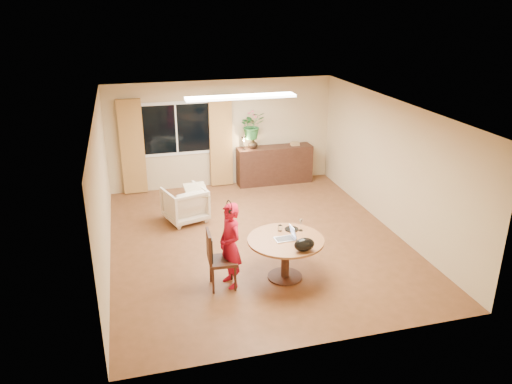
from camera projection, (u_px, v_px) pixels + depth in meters
floor at (257, 240)px, 9.69m from camera, size 6.50×6.50×0.00m
ceiling at (257, 107)px, 8.75m from camera, size 6.50×6.50×0.00m
wall_back at (222, 134)px, 12.15m from camera, size 5.50×0.00×5.50m
wall_left at (102, 191)px, 8.56m from camera, size 0.00×6.50×6.50m
wall_right at (390, 165)px, 9.88m from camera, size 0.00×6.50×6.50m
window at (176, 129)px, 11.79m from camera, size 1.70×0.03×1.30m
curtain_left at (132, 147)px, 11.60m from camera, size 0.55×0.08×2.25m
curtain_right at (221, 141)px, 12.10m from camera, size 0.55×0.08×2.25m
ceiling_panel at (241, 97)px, 9.84m from camera, size 2.20×0.35×0.05m
dining_table at (286, 247)px, 8.19m from camera, size 1.26×1.26×0.72m
dining_chair at (222, 259)px, 7.96m from camera, size 0.50×0.46×1.00m
child at (230, 245)px, 7.94m from camera, size 0.59×0.46×1.42m
laptop at (284, 233)px, 8.08m from camera, size 0.35×0.24×0.22m
tumbler at (280, 228)px, 8.40m from camera, size 0.08×0.08×0.10m
wine_glass at (301, 225)px, 8.39m from camera, size 0.09×0.09×0.21m
pot_lid at (292, 229)px, 8.45m from camera, size 0.27×0.27×0.04m
handbag at (304, 245)px, 7.71m from camera, size 0.37×0.29×0.22m
armchair at (185, 204)px, 10.41m from camera, size 0.99×1.01×0.74m
throw at (196, 187)px, 10.29m from camera, size 0.50×0.59×0.03m
sideboard at (274, 165)px, 12.54m from camera, size 1.89×0.46×0.94m
vase at (253, 144)px, 12.19m from camera, size 0.30×0.30×0.25m
bouquet at (252, 125)px, 12.02m from camera, size 0.67×0.61×0.66m
book_stack at (295, 144)px, 12.48m from camera, size 0.23×0.18×0.09m
desk_lamp at (244, 143)px, 12.07m from camera, size 0.16×0.16×0.33m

